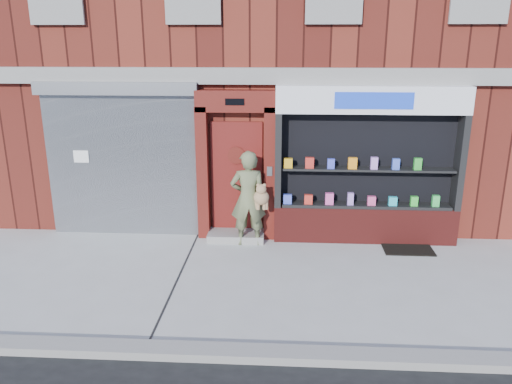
{
  "coord_description": "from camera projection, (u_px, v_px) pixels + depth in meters",
  "views": [
    {
      "loc": [
        0.18,
        -7.45,
        3.75
      ],
      "look_at": [
        -0.32,
        1.0,
        1.2
      ],
      "focal_mm": 35.0,
      "sensor_mm": 36.0,
      "label": 1
    }
  ],
  "objects": [
    {
      "name": "building",
      "position": [
        280.0,
        32.0,
        12.78
      ],
      "size": [
        12.0,
        8.16,
        8.0
      ],
      "color": "#491610",
      "rests_on": "ground"
    },
    {
      "name": "woman",
      "position": [
        249.0,
        198.0,
        9.4
      ],
      "size": [
        0.75,
        0.51,
        1.84
      ],
      "color": "#5E6643",
      "rests_on": "ground"
    },
    {
      "name": "pharmacy_bay",
      "position": [
        367.0,
        173.0,
        9.45
      ],
      "size": [
        3.5,
        0.41,
        3.0
      ],
      "color": "maroon",
      "rests_on": "ground"
    },
    {
      "name": "ground",
      "position": [
        272.0,
        279.0,
        8.21
      ],
      "size": [
        80.0,
        80.0,
        0.0
      ],
      "primitive_type": "plane",
      "color": "#9E9E99",
      "rests_on": "ground"
    },
    {
      "name": "doormat",
      "position": [
        407.0,
        249.0,
        9.4
      ],
      "size": [
        0.92,
        0.65,
        0.02
      ],
      "primitive_type": "cube",
      "rotation": [
        0.0,
        0.0,
        -0.01
      ],
      "color": "black",
      "rests_on": "ground"
    },
    {
      "name": "shutter_bay",
      "position": [
        122.0,
        151.0,
        9.72
      ],
      "size": [
        3.1,
        0.3,
        3.04
      ],
      "color": "gray",
      "rests_on": "ground"
    },
    {
      "name": "red_door_bay",
      "position": [
        236.0,
        166.0,
        9.61
      ],
      "size": [
        1.52,
        0.58,
        2.9
      ],
      "color": "#4E120D",
      "rests_on": "ground"
    },
    {
      "name": "curb",
      "position": [
        267.0,
        354.0,
        6.14
      ],
      "size": [
        60.0,
        0.3,
        0.12
      ],
      "primitive_type": "cube",
      "color": "gray",
      "rests_on": "ground"
    }
  ]
}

